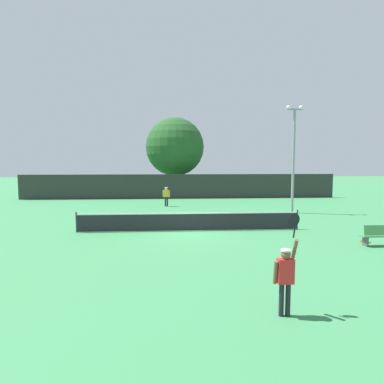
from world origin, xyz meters
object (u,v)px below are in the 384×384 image
Objects in this scene: tennis_ball at (227,220)px; large_tree at (175,147)px; spare_racket at (364,241)px; courtside_bench at (382,235)px; player_receiving at (166,195)px; parked_car_near at (114,185)px; parked_car_mid at (193,185)px; player_serving at (286,272)px; light_pole at (294,152)px.

large_tree is (-2.96, 16.21, 5.15)m from tennis_ball.
courtside_bench is (0.29, -0.83, 0.46)m from spare_racket.
courtside_bench is at bearing -70.58° from spare_racket.
large_tree is (-8.30, 22.10, 5.16)m from spare_racket.
player_receiving is 15.57m from spare_racket.
parked_car_near is at bearing 120.34° from courtside_bench.
courtside_bench is 27.32m from parked_car_mid.
parked_car_mid is (2.26, 3.64, -4.41)m from large_tree.
courtside_bench is at bearing -70.00° from parked_car_mid.
player_serving is 32.69m from parked_car_mid.
player_serving is 36.22× the size of tennis_ball.
light_pole is (-0.53, 9.31, 3.83)m from courtside_bench.
large_tree is at bearing -115.23° from parked_car_mid.
large_tree reaches higher than courtside_bench.
tennis_ball is 7.15m from light_pole.
player_receiving is 0.36× the size of parked_car_mid.
light_pole is 0.90× the size of large_tree.
player_receiving is at bearing 155.50° from light_pole.
courtside_bench is 0.22× the size of large_tree.
tennis_ball is at bearing -56.78° from parked_car_near.
parked_car_mid is (-6.04, 25.74, 0.76)m from spare_racket.
light_pole is 23.85m from parked_car_near.
parked_car_mid is at bearing 103.42° from courtside_bench.
tennis_ball is at bearing 119.84° from player_receiving.
light_pole is (5.11, 2.59, 4.27)m from tennis_ball.
light_pole is at bearing -59.36° from large_tree.
tennis_ball is 0.02× the size of parked_car_near.
parked_car_mid is (0.10, 32.69, -0.30)m from player_serving.
large_tree is at bearing 100.33° from tennis_ball.
large_tree is 9.54m from parked_car_near.
courtside_bench is 0.41× the size of parked_car_mid.
spare_racket is 0.06× the size of large_tree.
tennis_ball reaches higher than spare_racket.
large_tree reaches higher than tennis_ball.
courtside_bench is at bearing -86.76° from light_pole.
spare_racket is at bearing 126.14° from player_receiving.
light_pole is at bearing 69.06° from player_serving.
player_receiving is 22.99× the size of tennis_ball.
parked_car_near is at bearing 149.81° from large_tree.
player_serving reaches higher than parked_car_near.
parked_car_near is at bearing 105.88° from player_serving.
player_serving is at bearing -83.59° from parked_car_mid.
tennis_ball is (3.82, -6.66, -0.92)m from player_receiving.
courtside_bench reaches higher than spare_racket.
player_receiving is 3.02× the size of spare_racket.
spare_racket is 24.17m from large_tree.
courtside_bench is at bearing -69.45° from large_tree.
light_pole is (-0.23, 8.48, 4.29)m from spare_racket.
player_receiving is 0.19× the size of large_tree.
parked_car_near is (-7.32, 4.26, -4.41)m from large_tree.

